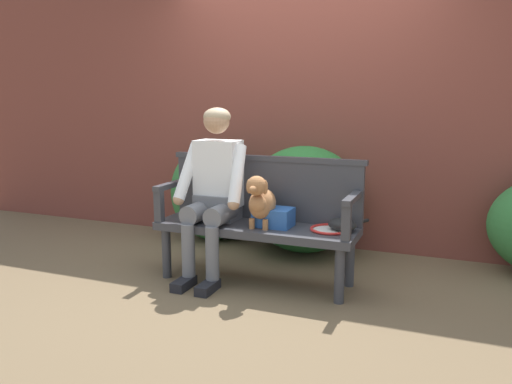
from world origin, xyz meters
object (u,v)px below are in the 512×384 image
garden_bench (256,233)px  baseball_glove (342,225)px  tennis_racket (333,229)px  sports_bag (273,217)px  person_seated (214,186)px  dog_on_bench (261,201)px

garden_bench → baseball_glove: baseball_glove is taller
tennis_racket → garden_bench: bearing=-173.9°
tennis_racket → sports_bag: bearing=-171.8°
garden_bench → sports_bag: sports_bag is taller
garden_bench → tennis_racket: 0.58m
tennis_racket → baseball_glove: 0.08m
garden_bench → person_seated: bearing=-178.6°
person_seated → dog_on_bench: person_seated is taller
tennis_racket → baseball_glove: baseball_glove is taller
garden_bench → dog_on_bench: dog_on_bench is taller
baseball_glove → garden_bench: bearing=-151.1°
garden_bench → baseball_glove: 0.66m
garden_bench → dog_on_bench: 0.28m
tennis_racket → dog_on_bench: bearing=-165.3°
dog_on_bench → sports_bag: bearing=44.4°
baseball_glove → sports_bag: sports_bag is taller
dog_on_bench → person_seated: bearing=171.3°
dog_on_bench → baseball_glove: dog_on_bench is taller
garden_bench → sports_bag: (0.14, -0.00, 0.13)m
person_seated → sports_bag: bearing=0.8°
tennis_racket → baseball_glove: bearing=2.2°
garden_bench → tennis_racket: (0.57, 0.06, 0.07)m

